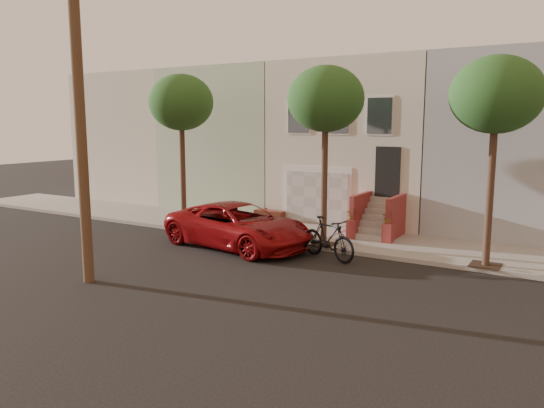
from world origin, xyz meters
The scene contains 9 objects.
ground centered at (0.00, 0.00, 0.00)m, with size 90.00×90.00×0.00m, color black.
sidewalk centered at (0.00, 5.35, 0.07)m, with size 40.00×3.70×0.15m, color gray.
house_row centered at (0.00, 11.19, 3.64)m, with size 33.10×11.70×7.00m.
tree_left centered at (-5.50, 3.90, 5.26)m, with size 2.70×2.57×6.30m.
tree_mid centered at (1.00, 3.90, 5.26)m, with size 2.70×2.57×6.30m.
tree_right centered at (6.50, 3.90, 5.26)m, with size 2.70×2.57×6.30m.
utility_pole centered at (8.00, -3.20, 5.19)m, with size 23.60×1.22×10.00m.
pickup_truck centered at (-1.72, 2.45, 0.80)m, with size 2.65×5.75×1.60m, color maroon.
motorcycle centered at (1.80, 2.56, 0.71)m, with size 0.66×2.35×1.41m, color black.
Camera 1 is at (8.94, -12.93, 4.51)m, focal length 34.75 mm.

